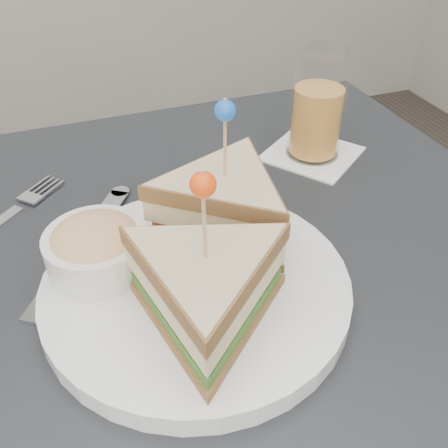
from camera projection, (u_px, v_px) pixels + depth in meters
The scene contains 5 objects.
table at pixel (219, 317), 0.58m from camera, with size 0.80×0.80×0.75m.
plate_meal at pixel (200, 253), 0.47m from camera, with size 0.35×0.35×0.18m.
cutlery_fork at pixel (7, 216), 0.60m from camera, with size 0.16×0.15×0.01m.
cutlery_knife at pixel (79, 251), 0.55m from camera, with size 0.15×0.20×0.01m.
drink_set at pixel (317, 112), 0.68m from camera, with size 0.16×0.16×0.15m.
Camera 1 is at (-0.13, -0.37, 1.11)m, focal length 40.00 mm.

